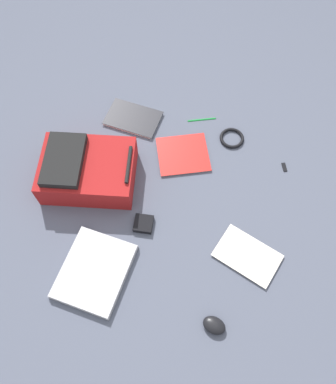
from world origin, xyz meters
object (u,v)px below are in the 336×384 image
at_px(book_red, 133,118).
at_px(computer_mouse, 214,325).
at_px(laptop, 94,271).
at_px(book_manual, 183,154).
at_px(backpack, 87,170).
at_px(usb_stick, 284,167).
at_px(cable_coil, 232,138).
at_px(pen_black, 202,119).
at_px(earbud_pouch, 143,224).
at_px(book_blue, 247,256).

xyz_separation_m(book_red, computer_mouse, (0.93, 0.53, 0.01)).
height_order(laptop, book_manual, laptop).
relative_size(backpack, usb_stick, 9.38).
xyz_separation_m(laptop, cable_coil, (-0.77, 0.50, -0.01)).
height_order(pen_black, earbud_pouch, earbud_pouch).
bearing_deg(usb_stick, laptop, -49.41).
relative_size(computer_mouse, pen_black, 0.63).
distance_m(book_blue, usb_stick, 0.49).
bearing_deg(book_blue, book_red, -134.51).
height_order(backpack, earbud_pouch, backpack).
xyz_separation_m(book_manual, book_red, (-0.17, -0.29, 0.00)).
xyz_separation_m(pen_black, earbud_pouch, (0.62, -0.18, 0.01)).
distance_m(computer_mouse, usb_stick, 0.82).
height_order(backpack, computer_mouse, backpack).
xyz_separation_m(backpack, cable_coil, (-0.34, 0.64, -0.07)).
relative_size(book_manual, cable_coil, 2.46).
xyz_separation_m(book_blue, usb_stick, (-0.47, 0.14, -0.00)).
bearing_deg(pen_black, backpack, -47.96).
relative_size(backpack, book_manual, 1.51).
xyz_separation_m(book_manual, computer_mouse, (0.77, 0.24, 0.01)).
distance_m(book_red, cable_coil, 0.51).
relative_size(backpack, book_red, 1.52).
height_order(backpack, cable_coil, backpack).
bearing_deg(book_red, backpack, -19.34).
bearing_deg(laptop, earbud_pouch, 147.22).
bearing_deg(book_manual, computer_mouse, 17.70).
height_order(book_blue, computer_mouse, computer_mouse).
bearing_deg(backpack, computer_mouse, 49.53).
bearing_deg(book_blue, usb_stick, 163.63).
bearing_deg(earbud_pouch, computer_mouse, 43.90).
bearing_deg(backpack, cable_coil, 117.87).
xyz_separation_m(book_blue, computer_mouse, (0.31, -0.11, 0.01)).
height_order(book_red, cable_coil, same).
bearing_deg(earbud_pouch, book_red, -163.12).
bearing_deg(laptop, backpack, -161.82).
bearing_deg(cable_coil, computer_mouse, 1.29).
relative_size(backpack, earbud_pouch, 5.49).
height_order(book_manual, earbud_pouch, earbud_pouch).
bearing_deg(cable_coil, book_red, -93.71).
bearing_deg(laptop, book_blue, 106.19).
distance_m(book_blue, computer_mouse, 0.33).
height_order(laptop, earbud_pouch, laptop).
bearing_deg(usb_stick, book_blue, -16.37).
bearing_deg(book_red, book_blue, 45.49).
bearing_deg(computer_mouse, laptop, -87.52).
bearing_deg(laptop, cable_coil, 147.25).
bearing_deg(book_red, book_manual, 59.41).
relative_size(laptop, earbud_pouch, 4.45).
bearing_deg(cable_coil, book_manual, -58.81).
xyz_separation_m(book_red, usb_stick, (0.15, 0.77, -0.00)).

